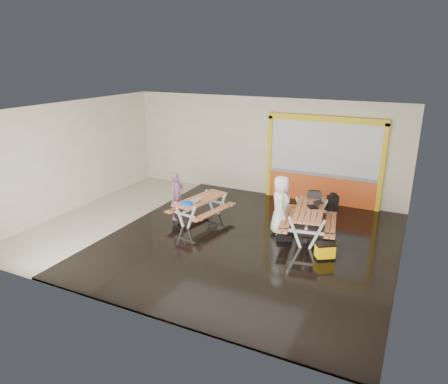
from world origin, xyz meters
The scene contains 14 objects.
room centered at (0.00, 0.00, 1.75)m, with size 10.02×8.02×3.52m.
deck centered at (1.25, 0.00, 0.03)m, with size 7.50×7.98×0.05m, color black.
kiosk centered at (2.20, 3.93, 1.44)m, with size 3.88×0.16×3.00m.
picnic_table_left centered at (-0.69, 0.72, 0.58)m, with size 1.61×2.08×0.75m.
picnic_table_right centered at (2.55, 1.03, 0.66)m, with size 1.82×2.38×0.86m.
person_left centered at (-1.40, 0.50, 0.79)m, with size 0.55×0.36×1.50m, color #745067.
person_right centered at (1.78, 0.86, 0.90)m, with size 0.82×0.53×1.67m, color white.
laptop_left centered at (-0.68, 0.33, 0.80)m, with size 0.38×0.36×0.15m.
laptop_right centered at (2.65, 1.19, 0.91)m, with size 0.51×0.49×0.17m.
blue_pouch centered at (-0.78, 0.06, 0.79)m, with size 0.28×0.20×0.08m, color blue.
toolbox centered at (2.45, 1.96, 0.95)m, with size 0.45×0.30×0.24m.
backpack centered at (2.98, 2.03, 0.78)m, with size 0.37×0.31×0.53m.
dark_case centered at (2.04, 0.49, 0.13)m, with size 0.42×0.31×0.16m, color black.
fluke_bag centered at (3.29, -0.14, 0.25)m, with size 0.56×0.51×0.41m.
Camera 1 is at (5.06, -9.50, 4.86)m, focal length 32.98 mm.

